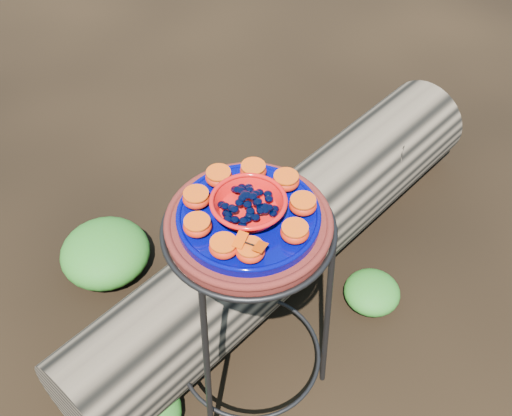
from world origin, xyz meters
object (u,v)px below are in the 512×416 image
terracotta_saucer (249,225)px  red_bowl (248,207)px  driftwood_log (284,236)px  cobalt_plate (249,217)px  plant_stand (250,315)px

terracotta_saucer → red_bowl: size_ratio=2.33×
red_bowl → driftwood_log: (0.31, 0.32, -0.61)m
terracotta_saucer → cobalt_plate: cobalt_plate is taller
red_bowl → cobalt_plate: bearing=0.0°
cobalt_plate → driftwood_log: (0.31, 0.32, -0.58)m
plant_stand → red_bowl: bearing=0.0°
red_bowl → driftwood_log: red_bowl is taller
terracotta_saucer → red_bowl: (0.00, 0.00, 0.06)m
terracotta_saucer → plant_stand: bearing=0.0°
cobalt_plate → red_bowl: bearing=0.0°
red_bowl → driftwood_log: bearing=45.7°
driftwood_log → plant_stand: bearing=-134.3°
terracotta_saucer → cobalt_plate: 0.03m
red_bowl → terracotta_saucer: bearing=0.0°
cobalt_plate → red_bowl: (0.00, 0.00, 0.03)m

